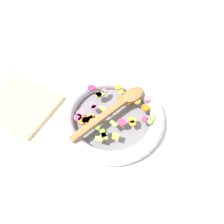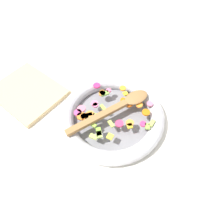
% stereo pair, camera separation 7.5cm
% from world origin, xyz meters
% --- Properties ---
extents(ground_plane, '(4.00, 4.00, 0.00)m').
position_xyz_m(ground_plane, '(0.00, 0.00, 0.00)').
color(ground_plane, silver).
extents(skillet, '(0.37, 0.37, 0.05)m').
position_xyz_m(skillet, '(0.00, 0.00, 0.02)').
color(skillet, slate).
rests_on(skillet, ground_plane).
extents(chopped_vegetables, '(0.28, 0.25, 0.01)m').
position_xyz_m(chopped_vegetables, '(-0.01, -0.01, 0.05)').
color(chopped_vegetables, orange).
rests_on(chopped_vegetables, skillet).
extents(wooden_spoon, '(0.14, 0.32, 0.01)m').
position_xyz_m(wooden_spoon, '(0.01, 0.02, 0.06)').
color(wooden_spoon, olive).
rests_on(wooden_spoon, chopped_vegetables).
extents(cutting_board, '(0.26, 0.21, 0.02)m').
position_xyz_m(cutting_board, '(-0.34, -0.11, 0.01)').
color(cutting_board, tan).
rests_on(cutting_board, ground_plane).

